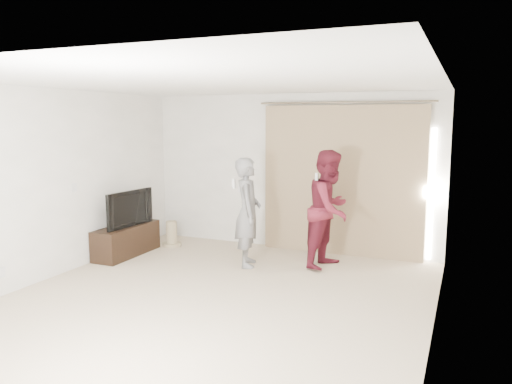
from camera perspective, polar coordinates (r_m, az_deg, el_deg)
floor at (r=6.22m, az=-4.75°, el=-12.19°), size 5.50×5.50×0.00m
wall_back at (r=8.40m, az=3.92°, el=2.30°), size 5.00×0.04×2.60m
wall_left at (r=7.39m, az=-22.29°, el=0.88°), size 0.04×5.50×2.60m
ceiling at (r=5.84m, az=-5.06°, el=12.45°), size 5.00×5.50×0.01m
curtain at (r=8.09m, az=9.88°, el=1.28°), size 2.80×0.11×2.46m
tv_console at (r=8.35m, az=-14.57°, el=-5.36°), size 0.43×1.25×0.48m
tv at (r=8.25m, az=-14.71°, el=-1.80°), size 0.22×1.01×0.57m
scratching_post at (r=8.79m, az=-9.63°, el=-4.97°), size 0.33×0.33×0.44m
person_man at (r=7.40m, az=-0.95°, el=-2.32°), size 0.59×0.70×1.62m
person_woman at (r=7.42m, az=8.44°, el=-1.93°), size 0.83×0.97×1.74m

